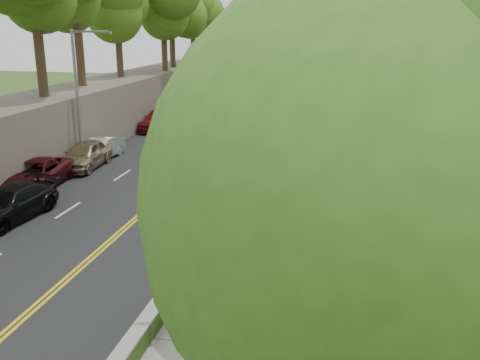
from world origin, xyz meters
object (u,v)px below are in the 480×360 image
car_2 (35,174)px  person_far (338,121)px  concrete_block (313,250)px  painter_0 (224,223)px  construction_barrel (315,145)px  streetlight (80,88)px  signpost (172,278)px

car_2 → person_far: (14.80, 18.26, 0.13)m
concrete_block → person_far: bearing=90.2°
painter_0 → construction_barrel: bearing=15.4°
streetlight → concrete_block: (14.76, -11.00, -4.22)m
construction_barrel → person_far: 7.15m
concrete_block → person_far: 24.09m
signpost → concrete_block: signpost is taller
concrete_block → car_2: bearing=158.7°
signpost → car_2: 16.65m
car_2 → painter_0: painter_0 is taller
concrete_block → signpost: bearing=-118.4°
person_far → construction_barrel: bearing=105.1°
signpost → construction_barrel: (1.95, 23.07, -1.46)m
painter_0 → person_far: 23.51m
person_far → car_2: bearing=75.8°
streetlight → person_far: 20.00m
construction_barrel → concrete_block: (1.30, -17.05, -0.08)m
painter_0 → signpost: bearing=-154.2°
streetlight → car_2: size_ratio=1.51×
streetlight → concrete_block: size_ratio=7.21×
streetlight → painter_0: size_ratio=4.90×
signpost → car_2: (-11.65, 11.84, -1.19)m
streetlight → signpost: size_ratio=2.58×
streetlight → construction_barrel: streetlight is taller
signpost → person_far: bearing=84.0°
signpost → concrete_block: size_ratio=2.79×
construction_barrel → painter_0: size_ratio=0.55×
signpost → painter_0: signpost is taller
signpost → concrete_block: 7.01m
car_2 → painter_0: (11.35, -5.00, 0.09)m
streetlight → car_2: streetlight is taller
car_2 → painter_0: size_ratio=3.24×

